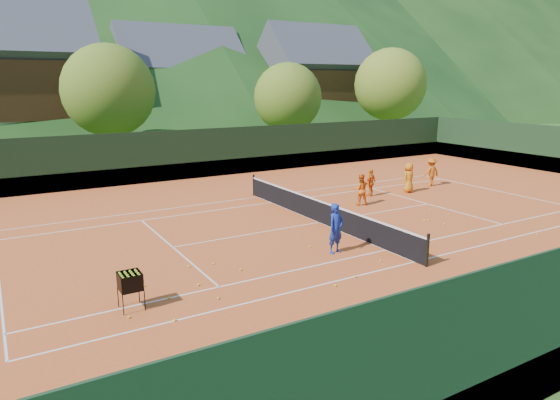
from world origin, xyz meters
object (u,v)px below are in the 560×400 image
chalet_right (313,87)px  student_a (360,189)px  student_b (371,183)px  student_c (409,178)px  chalet_mid (179,90)px  coach (336,228)px  chalet_left (4,84)px  student_d (431,172)px  ball_hopper (130,282)px  tennis_net (320,211)px

chalet_right → student_a: bearing=-120.2°
student_b → student_a: bearing=17.7°
student_c → chalet_mid: chalet_mid is taller
student_a → chalet_mid: size_ratio=0.12×
coach → chalet_left: (-8.28, 33.42, 4.75)m
student_d → ball_hopper: bearing=25.1°
tennis_net → coach: bearing=-116.7°
student_a → chalet_right: bearing=-96.6°
student_b → ball_hopper: 15.72m
student_a → ball_hopper: 13.67m
student_c → student_d: student_d is taller
chalet_mid → chalet_right: 14.56m
coach → student_c: size_ratio=1.10×
ball_hopper → student_b: bearing=26.5°
ball_hopper → coach: bearing=6.7°
student_d → chalet_left: size_ratio=0.12×
student_d → student_c: bearing=18.0°
student_a → student_d: student_d is taller
ball_hopper → chalet_mid: size_ratio=0.08×
coach → ball_hopper: bearing=174.3°
tennis_net → chalet_mid: (6.00, 34.00, 4.47)m
coach → tennis_net: 3.84m
student_b → student_d: student_d is taller
student_d → ball_hopper: 20.06m
student_a → chalet_left: 31.85m
student_a → student_b: size_ratio=1.07×
coach → student_a: size_ratio=1.16×
student_b → chalet_left: size_ratio=0.10×
student_a → chalet_mid: chalet_mid is taller
coach → ball_hopper: 7.27m
ball_hopper → chalet_right: (28.94, 34.26, 4.49)m
student_d → tennis_net: (-9.75, -3.00, -0.30)m
chalet_left → student_c: bearing=-57.7°
chalet_left → student_b: bearing=-61.0°
student_b → student_c: bearing=153.8°
coach → chalet_mid: bearing=66.0°
student_c → tennis_net: size_ratio=0.13×
student_a → student_b: student_a is taller
tennis_net → chalet_mid: size_ratio=0.95×
student_c → student_d: 2.37m
student_a → chalet_left: (-13.44, 28.46, 4.87)m
ball_hopper → chalet_left: bearing=91.8°
student_d → chalet_left: (-19.75, 27.00, 4.82)m
coach → chalet_right: chalet_right is taller
tennis_net → student_b: bearing=28.3°
student_a → tennis_net: bearing=47.7°
tennis_net → ball_hopper: tennis_net is taller
student_d → chalet_mid: chalet_mid is taller
chalet_right → student_c: bearing=-114.5°
coach → student_d: size_ratio=1.09×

